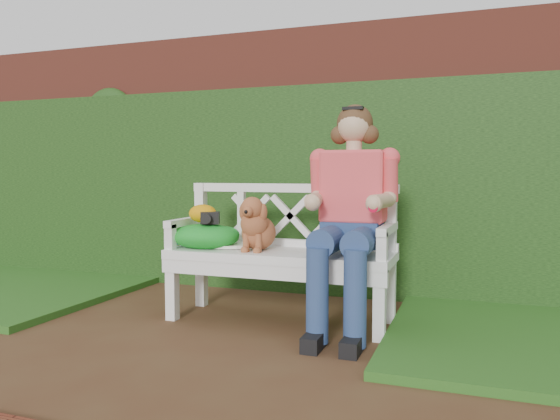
% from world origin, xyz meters
% --- Properties ---
extents(ground, '(60.00, 60.00, 0.00)m').
position_xyz_m(ground, '(0.00, 0.00, 0.00)').
color(ground, '#472918').
extents(brick_wall, '(10.00, 0.30, 2.20)m').
position_xyz_m(brick_wall, '(0.00, 1.90, 1.10)').
color(brick_wall, brown).
rests_on(brick_wall, ground).
extents(ivy_hedge, '(10.00, 0.18, 1.70)m').
position_xyz_m(ivy_hedge, '(0.00, 1.68, 0.85)').
color(ivy_hedge, '#2E5F1C').
rests_on(ivy_hedge, ground).
extents(garden_bench, '(1.61, 0.68, 0.48)m').
position_xyz_m(garden_bench, '(0.37, 0.76, 0.24)').
color(garden_bench, white).
rests_on(garden_bench, ground).
extents(seated_woman, '(0.82, 0.95, 1.42)m').
position_xyz_m(seated_woman, '(0.85, 0.74, 0.71)').
color(seated_woman, '#E65971').
rests_on(seated_woman, ground).
extents(dog, '(0.28, 0.36, 0.37)m').
position_xyz_m(dog, '(0.22, 0.71, 0.66)').
color(dog, brown).
rests_on(dog, garden_bench).
extents(tennis_racket, '(0.70, 0.41, 0.03)m').
position_xyz_m(tennis_racket, '(-0.07, 0.78, 0.50)').
color(tennis_racket, silver).
rests_on(tennis_racket, garden_bench).
extents(green_bag, '(0.57, 0.48, 0.17)m').
position_xyz_m(green_bag, '(-0.17, 0.71, 0.56)').
color(green_bag, green).
rests_on(green_bag, garden_bench).
extents(camera_item, '(0.15, 0.13, 0.08)m').
position_xyz_m(camera_item, '(-0.12, 0.70, 0.69)').
color(camera_item, black).
rests_on(camera_item, green_bag).
extents(baseball_glove, '(0.24, 0.20, 0.13)m').
position_xyz_m(baseball_glove, '(-0.20, 0.74, 0.71)').
color(baseball_glove, orange).
rests_on(baseball_glove, green_bag).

